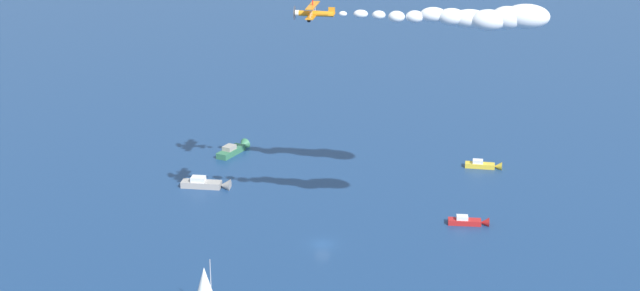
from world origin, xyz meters
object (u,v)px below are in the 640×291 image
(biplane_lead, at_px, (313,13))
(motorboat_far_port, at_px, (470,221))
(motorboat_inshore, at_px, (208,184))
(motorboat_offshore, at_px, (485,165))
(motorboat_far_stbd, at_px, (234,149))

(biplane_lead, bearing_deg, motorboat_far_port, -46.50)
(motorboat_far_port, bearing_deg, motorboat_inshore, 84.29)
(motorboat_far_port, xyz_separation_m, biplane_lead, (-24.60, 25.91, 45.39))
(motorboat_far_port, distance_m, biplane_lead, 57.77)
(motorboat_inshore, height_order, biplane_lead, biplane_lead)
(motorboat_inshore, bearing_deg, motorboat_offshore, -65.08)
(motorboat_offshore, relative_size, biplane_lead, 1.17)
(motorboat_far_stbd, distance_m, motorboat_inshore, 22.90)
(motorboat_far_stbd, bearing_deg, motorboat_far_port, -115.71)
(motorboat_far_stbd, relative_size, motorboat_offshore, 1.32)
(motorboat_offshore, xyz_separation_m, biplane_lead, (-57.29, 26.37, 45.37))
(motorboat_inshore, bearing_deg, motorboat_far_stbd, 4.55)
(motorboat_far_stbd, bearing_deg, motorboat_offshore, -86.07)
(motorboat_offshore, height_order, biplane_lead, biplane_lead)
(motorboat_inshore, relative_size, biplane_lead, 1.51)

